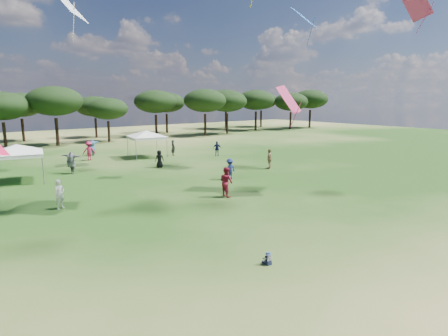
# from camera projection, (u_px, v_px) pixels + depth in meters

# --- Properties ---
(ground) EXTENTS (140.00, 140.00, 0.00)m
(ground) POSITION_uv_depth(u_px,v_px,m) (326.00, 286.00, 12.20)
(ground) COLOR #274E17
(ground) RESTS_ON ground
(tree_line) EXTENTS (108.78, 17.63, 7.77)m
(tree_line) POSITION_uv_depth(u_px,v_px,m) (41.00, 103.00, 49.26)
(tree_line) COLOR black
(tree_line) RESTS_ON ground
(tent_left) EXTENTS (6.62, 6.62, 3.08)m
(tent_left) POSITION_uv_depth(u_px,v_px,m) (16.00, 146.00, 26.93)
(tent_left) COLOR gray
(tent_left) RESTS_ON ground
(tent_right) EXTENTS (6.72, 6.72, 3.09)m
(tent_right) POSITION_uv_depth(u_px,v_px,m) (146.00, 132.00, 38.31)
(tent_right) COLOR gray
(tent_right) RESTS_ON ground
(toddler) EXTENTS (0.32, 0.36, 0.48)m
(toddler) POSITION_uv_depth(u_px,v_px,m) (268.00, 259.00, 13.79)
(toddler) COLOR #161A32
(toddler) RESTS_ON ground
(festival_crowd) EXTENTS (27.65, 23.49, 1.92)m
(festival_crowd) POSITION_uv_depth(u_px,v_px,m) (84.00, 164.00, 29.81)
(festival_crowd) COLOR silver
(festival_crowd) RESTS_ON ground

